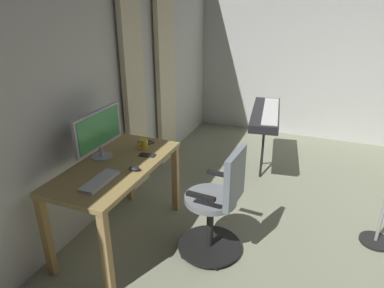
# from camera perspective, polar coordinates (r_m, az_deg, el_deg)

# --- Properties ---
(back_room_partition) EXTENTS (5.72, 0.10, 2.79)m
(back_room_partition) POSITION_cam_1_polar(r_m,az_deg,el_deg) (3.42, -15.59, 11.09)
(back_room_partition) COLOR silver
(back_room_partition) RESTS_ON ground
(curtain_left_panel) EXTENTS (0.43, 0.06, 2.43)m
(curtain_left_panel) POSITION_cam_1_polar(r_m,az_deg,el_deg) (4.44, -4.45, 12.09)
(curtain_left_panel) COLOR beige
(curtain_left_panel) RESTS_ON ground
(curtain_right_panel) EXTENTS (0.37, 0.06, 2.43)m
(curtain_right_panel) POSITION_cam_1_polar(r_m,az_deg,el_deg) (3.77, -9.69, 9.86)
(curtain_right_panel) COLOR beige
(curtain_right_panel) RESTS_ON ground
(desk) EXTENTS (1.28, 0.63, 0.76)m
(desk) POSITION_cam_1_polar(r_m,az_deg,el_deg) (3.04, -12.33, -5.16)
(desk) COLOR tan
(desk) RESTS_ON ground
(office_chair) EXTENTS (0.56, 0.56, 0.99)m
(office_chair) POSITION_cam_1_polar(r_m,az_deg,el_deg) (2.91, 4.20, -10.37)
(office_chair) COLOR black
(office_chair) RESTS_ON ground
(computer_monitor) EXTENTS (0.62, 0.18, 0.43)m
(computer_monitor) POSITION_cam_1_polar(r_m,az_deg,el_deg) (3.06, -15.24, 2.12)
(computer_monitor) COLOR #B7BCC1
(computer_monitor) RESTS_ON desk
(computer_keyboard) EXTENTS (0.36, 0.13, 0.02)m
(computer_keyboard) POSITION_cam_1_polar(r_m,az_deg,el_deg) (2.73, -15.03, -5.95)
(computer_keyboard) COLOR silver
(computer_keyboard) RESTS_ON desk
(computer_mouse) EXTENTS (0.06, 0.10, 0.04)m
(computer_mouse) POSITION_cam_1_polar(r_m,az_deg,el_deg) (2.85, -9.53, -4.03)
(computer_mouse) COLOR #232328
(computer_mouse) RESTS_ON desk
(cell_phone_face_up) EXTENTS (0.09, 0.15, 0.01)m
(cell_phone_face_up) POSITION_cam_1_polar(r_m,az_deg,el_deg) (3.10, -7.44, -1.84)
(cell_phone_face_up) COLOR #232328
(cell_phone_face_up) RESTS_ON desk
(cell_phone_by_monitor) EXTENTS (0.12, 0.16, 0.01)m
(cell_phone_by_monitor) POSITION_cam_1_polar(r_m,az_deg,el_deg) (3.39, -7.48, 0.42)
(cell_phone_by_monitor) COLOR #232328
(cell_phone_by_monitor) RESTS_ON desk
(mug_coffee) EXTENTS (0.13, 0.09, 0.10)m
(mug_coffee) POSITION_cam_1_polar(r_m,az_deg,el_deg) (3.22, -8.11, -0.01)
(mug_coffee) COLOR gold
(mug_coffee) RESTS_ON desk
(piano_keyboard) EXTENTS (1.21, 0.48, 0.82)m
(piano_keyboard) POSITION_cam_1_polar(r_m,az_deg,el_deg) (4.27, 12.14, 4.71)
(piano_keyboard) COLOR black
(piano_keyboard) RESTS_ON ground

